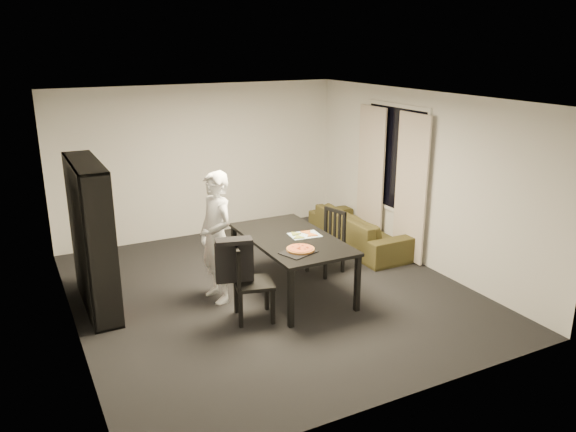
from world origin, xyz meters
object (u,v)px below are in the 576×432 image
dining_table (291,242)px  sofa (359,230)px  chair_right (330,237)px  chair_left (246,277)px  person (216,237)px  bookshelf (92,237)px  baking_tray (298,252)px  pepperoni_pizza (300,249)px

dining_table → sofa: 2.12m
chair_right → sofa: size_ratio=0.46×
chair_left → person: bearing=22.8°
bookshelf → sofa: bookshelf is taller
baking_tray → pepperoni_pizza: size_ratio=1.14×
chair_left → baking_tray: bearing=-83.2°
dining_table → sofa: dining_table is taller
dining_table → chair_left: bearing=-151.8°
bookshelf → person: size_ratio=1.10×
dining_table → sofa: size_ratio=0.92×
chair_left → pepperoni_pizza: (0.72, -0.04, 0.25)m
bookshelf → baking_tray: 2.57m
person → sofa: (2.77, 0.79, -0.57)m
chair_right → baking_tray: bearing=-62.6°
person → baking_tray: bearing=35.4°
person → pepperoni_pizza: person is taller
bookshelf → chair_left: (1.56, -1.19, -0.39)m
dining_table → baking_tray: size_ratio=4.69×
bookshelf → sofa: bearing=4.0°
dining_table → chair_left: size_ratio=1.92×
chair_left → chair_right: bearing=-49.0°
baking_tray → sofa: 2.59m
pepperoni_pizza → sofa: (1.94, 1.53, -0.51)m
chair_right → pepperoni_pizza: 1.36m
chair_right → person: person is taller
dining_table → person: person is taller
sofa → bookshelf: bearing=94.0°
pepperoni_pizza → bookshelf: bearing=151.5°
chair_left → sofa: 3.06m
bookshelf → chair_left: bearing=-37.5°
person → dining_table: bearing=66.7°
bookshelf → pepperoni_pizza: bearing=-28.5°
dining_table → pepperoni_pizza: size_ratio=5.36×
bookshelf → baking_tray: bookshelf is taller
person → chair_right: bearing=85.9°
person → bookshelf: bearing=-118.0°
baking_tray → sofa: baking_tray is taller
chair_left → person: (-0.11, 0.70, 0.30)m
person → sofa: person is taller
chair_left → chair_right: chair_left is taller
chair_right → pepperoni_pizza: size_ratio=2.65×
bookshelf → baking_tray: bearing=-29.9°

